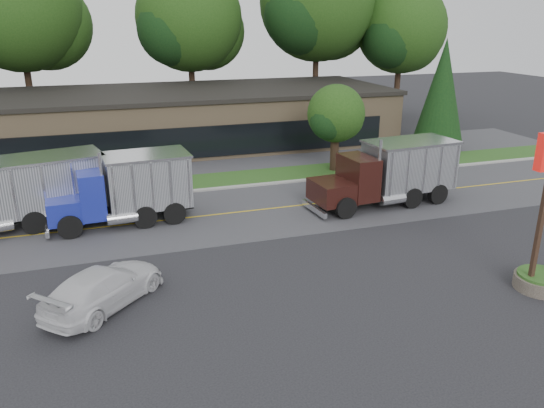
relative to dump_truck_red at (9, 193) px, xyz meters
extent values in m
plane|color=#2F2F34|center=(8.95, -10.10, -1.81)|extent=(140.00, 140.00, 0.00)
cube|color=#515156|center=(8.95, -1.10, -1.81)|extent=(60.00, 8.00, 0.02)
cube|color=gold|center=(8.95, -1.10, -1.81)|extent=(60.00, 0.12, 0.01)
cube|color=#9E9E99|center=(8.95, 3.10, -1.81)|extent=(60.00, 0.30, 0.12)
cube|color=#284F1B|center=(8.95, 4.90, -1.81)|extent=(60.00, 3.40, 0.03)
cube|color=#515156|center=(8.95, 9.90, -1.81)|extent=(60.00, 7.00, 0.02)
cube|color=#957A5B|center=(10.95, 15.90, 0.19)|extent=(32.00, 12.00, 4.00)
cylinder|color=#6B6054|center=(19.45, -12.60, -1.56)|extent=(1.90, 1.90, 0.50)
cylinder|color=#284F1B|center=(19.45, -12.60, -1.26)|extent=(1.70, 1.70, 0.10)
cube|color=#332116|center=(18.95, -12.60, 0.79)|extent=(0.16, 0.16, 5.00)
cylinder|color=#382619|center=(-1.05, 23.90, 0.97)|extent=(0.56, 0.56, 5.57)
sphere|color=#1C3F11|center=(-1.05, 23.90, 8.54)|extent=(10.19, 10.19, 10.19)
sphere|color=#1C3F11|center=(0.86, 25.17, 7.27)|extent=(7.64, 7.64, 7.64)
cylinder|color=#382619|center=(12.95, 23.90, 0.78)|extent=(0.56, 0.56, 5.19)
sphere|color=#1C3F11|center=(12.95, 23.90, 7.83)|extent=(9.50, 9.50, 9.50)
sphere|color=#1C3F11|center=(14.73, 25.09, 6.65)|extent=(7.12, 7.12, 7.12)
sphere|color=black|center=(11.46, 23.01, 6.94)|extent=(6.53, 6.53, 6.53)
cylinder|color=#382619|center=(24.95, 22.90, 1.15)|extent=(0.56, 0.56, 5.93)
sphere|color=#1C3F11|center=(24.95, 22.90, 9.21)|extent=(10.85, 10.85, 10.85)
sphere|color=#1C3F11|center=(26.98, 24.26, 7.85)|extent=(8.14, 8.14, 8.14)
sphere|color=black|center=(23.25, 21.88, 8.19)|extent=(7.46, 7.46, 7.46)
cylinder|color=#382619|center=(32.95, 20.90, 0.54)|extent=(0.56, 0.56, 4.71)
sphere|color=#1C3F11|center=(32.95, 20.90, 6.93)|extent=(8.61, 8.61, 8.61)
sphere|color=#1C3F11|center=(34.56, 21.98, 5.85)|extent=(6.46, 6.46, 6.46)
sphere|color=black|center=(31.60, 20.09, 6.12)|extent=(5.92, 5.92, 5.92)
cylinder|color=#382619|center=(28.95, 7.90, -1.31)|extent=(0.44, 0.44, 1.00)
cone|color=black|center=(28.95, 7.90, 2.75)|extent=(3.65, 3.65, 7.46)
cylinder|color=#382619|center=(18.95, 4.90, -0.79)|extent=(0.56, 0.56, 2.04)
sphere|color=#1C3F11|center=(18.95, 4.90, 1.97)|extent=(3.73, 3.73, 3.73)
sphere|color=#1C3F11|center=(19.65, 5.37, 1.51)|extent=(2.80, 2.80, 2.80)
sphere|color=black|center=(18.36, 4.55, 1.62)|extent=(2.56, 2.56, 2.56)
cube|color=black|center=(-0.29, -0.07, -1.24)|extent=(9.60, 3.13, 0.28)
cube|color=silver|center=(1.35, 0.31, 0.21)|extent=(6.16, 3.72, 2.50)
cube|color=silver|center=(1.35, 0.31, 1.51)|extent=(6.34, 3.90, 0.12)
cylinder|color=black|center=(1.50, 1.52, -1.24)|extent=(1.15, 0.59, 1.10)
cylinder|color=black|center=(2.01, -0.72, -1.24)|extent=(1.15, 0.59, 1.10)
cube|color=black|center=(5.21, -0.73, -1.24)|extent=(6.58, 1.48, 0.28)
cube|color=#1B2698|center=(2.38, -0.94, -0.69)|extent=(1.73, 2.41, 1.10)
cube|color=#1B2698|center=(3.66, -0.84, -0.09)|extent=(1.31, 2.48, 2.20)
cube|color=black|center=(3.16, -0.88, 0.31)|extent=(0.22, 2.10, 0.90)
cube|color=silver|center=(6.34, -0.64, 0.21)|extent=(4.08, 2.78, 2.50)
cube|color=silver|center=(6.34, -0.64, 1.51)|extent=(4.24, 2.95, 0.12)
cylinder|color=black|center=(2.44, 0.22, -1.24)|extent=(1.12, 0.43, 1.10)
cylinder|color=black|center=(2.61, -2.08, -1.24)|extent=(1.12, 0.43, 1.10)
cylinder|color=black|center=(6.54, 0.53, -1.24)|extent=(1.12, 0.43, 1.10)
cylinder|color=black|center=(6.71, -1.77, -1.24)|extent=(1.12, 0.43, 1.10)
cube|color=black|center=(18.82, -2.21, -1.24)|extent=(7.85, 1.67, 0.28)
cube|color=black|center=(15.45, -2.50, -0.69)|extent=(2.06, 2.45, 1.10)
cube|color=black|center=(16.97, -2.37, -0.09)|extent=(1.56, 2.51, 2.20)
cube|color=black|center=(16.38, -2.42, 0.31)|extent=(0.24, 2.10, 0.90)
cube|color=silver|center=(20.17, -2.09, 0.21)|extent=(4.86, 2.89, 2.50)
cube|color=silver|center=(20.17, -2.09, 1.51)|extent=(5.02, 3.06, 0.12)
cylinder|color=black|center=(15.52, -1.34, -1.24)|extent=(1.13, 0.44, 1.10)
cylinder|color=black|center=(15.72, -3.64, -1.24)|extent=(1.13, 0.44, 1.10)
cylinder|color=black|center=(20.41, -0.92, -1.24)|extent=(1.13, 0.44, 1.10)
cylinder|color=black|center=(20.61, -3.21, -1.24)|extent=(1.13, 0.44, 1.10)
imported|color=silver|center=(3.95, -8.82, -1.11)|extent=(4.83, 4.87, 1.41)
camera|label=1|loc=(4.42, -26.32, 7.73)|focal=35.00mm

